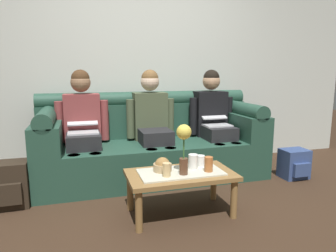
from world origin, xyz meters
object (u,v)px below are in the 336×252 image
couch (152,145)px  person_middle (152,120)px  coffee_table (181,178)px  backpack_right (294,164)px  flower_vase (184,142)px  person_right (214,117)px  backpack_left (11,185)px  snack_bowl (162,166)px  cup_near_right (201,161)px  person_left (83,123)px  cup_far_left (209,164)px  cup_far_center (193,161)px  cup_near_left (167,170)px

couch → person_middle: person_middle is taller
coffee_table → backpack_right: size_ratio=2.71×
flower_vase → backpack_right: (1.53, 0.56, -0.49)m
person_right → backpack_left: person_right is taller
snack_bowl → cup_near_right: (0.36, 0.04, 0.00)m
person_right → coffee_table: (-0.76, -1.01, -0.34)m
person_left → cup_far_left: size_ratio=9.80×
couch → backpack_right: couch is taller
coffee_table → backpack_left: 1.52m
cup_far_left → couch: bearing=101.7°
coffee_table → cup_far_left: (0.22, -0.06, 0.12)m
couch → cup_far_center: couch is taller
cup_far_left → backpack_right: (1.31, 0.55, -0.28)m
cup_far_center → person_right: bearing=56.7°
flower_vase → cup_near_left: (-0.15, -0.01, -0.22)m
coffee_table → snack_bowl: (-0.14, 0.06, 0.10)m
person_right → cup_far_center: bearing=-123.3°
cup_far_left → coffee_table: bearing=164.3°
snack_bowl → cup_near_right: snack_bowl is taller
flower_vase → cup_near_right: 0.36m
person_right → cup_far_center: (-0.63, -0.96, -0.22)m
cup_far_left → backpack_right: size_ratio=0.38×
flower_vase → cup_near_left: size_ratio=3.73×
flower_vase → backpack_left: bearing=155.7°
person_left → person_middle: size_ratio=1.00×
cup_far_left → backpack_left: cup_far_left is taller
couch → snack_bowl: (-0.14, -0.96, 0.05)m
backpack_right → cup_near_right: bearing=-163.6°
person_right → snack_bowl: person_right is taller
snack_bowl → cup_far_left: 0.39m
snack_bowl → person_middle: bearing=81.5°
coffee_table → cup_near_left: bearing=-150.8°
person_right → backpack_left: size_ratio=2.97×
person_left → backpack_left: 0.91m
person_left → cup_near_right: (0.98, -0.91, -0.23)m
couch → person_left: 0.81m
snack_bowl → cup_far_center: bearing=-1.0°
snack_bowl → backpack_left: bearing=158.1°
person_left → cup_near_left: (0.61, -1.09, -0.23)m
flower_vase → snack_bowl: flower_vase is taller
backpack_right → cup_far_center: bearing=-162.8°
person_left → couch: bearing=0.4°
cup_near_left → backpack_right: cup_near_left is taller
cup_near_left → person_middle: bearing=82.4°
cup_far_center → backpack_right: cup_far_center is taller
person_middle → cup_near_left: bearing=-97.6°
person_left → person_right: bearing=0.0°
snack_bowl → backpack_right: (1.68, 0.43, -0.26)m
snack_bowl → cup_near_left: snack_bowl is taller
person_middle → coffee_table: size_ratio=1.37×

